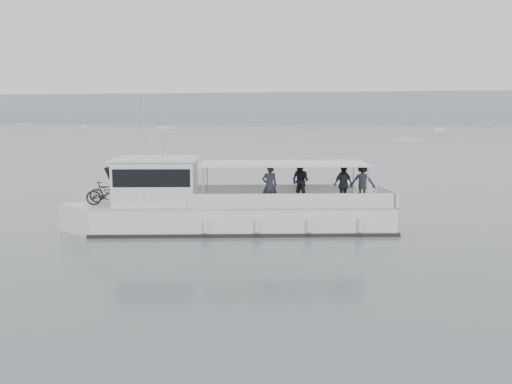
# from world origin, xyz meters

# --- Properties ---
(ground) EXTENTS (1400.00, 1400.00, 0.00)m
(ground) POSITION_xyz_m (0.00, 0.00, 0.00)
(ground) COLOR slate
(ground) RESTS_ON ground
(headland) EXTENTS (1400.00, 90.00, 28.00)m
(headland) POSITION_xyz_m (0.00, 560.00, 14.00)
(headland) COLOR #939EA8
(headland) RESTS_ON ground
(tour_boat) EXTENTS (13.90, 5.95, 5.81)m
(tour_boat) POSITION_xyz_m (3.40, -2.00, 0.95)
(tour_boat) COLOR white
(tour_boat) RESTS_ON ground
(moored_fleet) EXTENTS (435.80, 356.48, 10.00)m
(moored_fleet) POSITION_xyz_m (-24.51, 201.99, 0.36)
(moored_fleet) COLOR white
(moored_fleet) RESTS_ON ground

